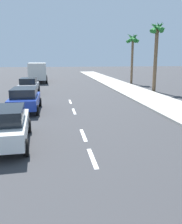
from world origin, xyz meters
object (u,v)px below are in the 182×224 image
parked_car_white (4,125)px  palm_tree_distant (133,43)px  parked_car_blue (25,99)px  parked_car_silver (29,85)px  delivery_truck (38,72)px  palm_tree_far (157,37)px

parked_car_white → palm_tree_distant: bearing=57.1°
parked_car_white → palm_tree_distant: 26.29m
parked_car_white → parked_car_blue: 6.45m
parked_car_silver → delivery_truck: bearing=90.1°
parked_car_white → palm_tree_far: bearing=45.5°
parked_car_white → delivery_truck: (-0.20, 26.08, 0.66)m
palm_tree_far → palm_tree_distant: size_ratio=1.06×
palm_tree_distant → parked_car_white: bearing=-119.5°
parked_car_white → parked_car_silver: 14.71m
delivery_truck → palm_tree_far: palm_tree_far is taller
parked_car_white → parked_car_silver: same height
palm_tree_distant → parked_car_silver: bearing=-149.2°
parked_car_blue → palm_tree_far: palm_tree_far is taller
palm_tree_far → parked_car_silver: bearing=178.5°
parked_car_silver → palm_tree_far: palm_tree_far is taller
parked_car_white → parked_car_silver: size_ratio=1.08×
parked_car_silver → palm_tree_far: size_ratio=0.56×
parked_car_silver → delivery_truck: (0.20, 11.38, 0.67)m
palm_tree_far → delivery_truck: bearing=137.4°
parked_car_white → palm_tree_far: palm_tree_far is taller
parked_car_blue → parked_car_silver: bearing=94.0°
parked_car_silver → palm_tree_distant: size_ratio=0.59×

